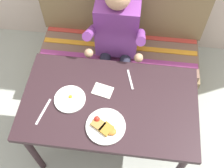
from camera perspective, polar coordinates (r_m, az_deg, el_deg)
ground_plane at (r=2.54m, az=-0.41°, el=-11.68°), size 8.00×8.00×0.00m
table at (r=1.95m, az=-0.53°, el=-4.83°), size 1.20×0.70×0.73m
couch at (r=2.64m, az=1.61°, el=6.56°), size 1.44×0.56×1.00m
person at (r=2.22m, az=0.89°, el=9.86°), size 0.45×0.61×1.21m
plate_breakfast at (r=1.79m, az=-1.51°, el=-8.67°), size 0.26×0.26×0.05m
plate_eggs at (r=1.90m, az=-8.66°, el=-3.07°), size 0.21×0.21×0.04m
napkin at (r=1.92m, az=-1.93°, el=-1.35°), size 0.15×0.12×0.01m
fork at (r=1.98m, az=3.77°, el=0.94°), size 0.06×0.17×0.00m
knife at (r=1.90m, az=-13.94°, el=-5.52°), size 0.06×0.20×0.00m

